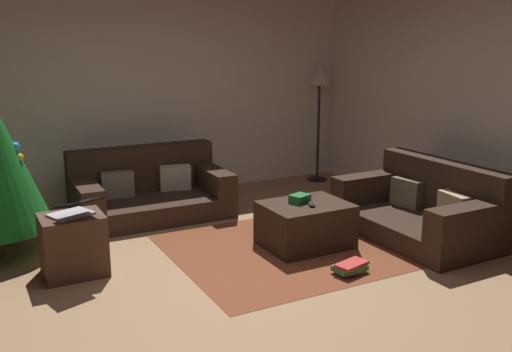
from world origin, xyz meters
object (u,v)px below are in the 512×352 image
couch_right (424,209)px  gift_box (300,199)px  book_stack (350,267)px  tv_remote (311,204)px  ottoman (305,225)px  laptop (74,210)px  side_table (73,245)px  corner_lamp (320,85)px  couch_left (149,191)px

couch_right → gift_box: 1.35m
gift_box → couch_right: bearing=-16.6°
couch_right → book_stack: (-1.27, -0.44, -0.23)m
tv_remote → book_stack: bearing=-70.2°
ottoman → gift_box: bearing=119.3°
couch_right → book_stack: size_ratio=5.00×
gift_box → laptop: size_ratio=0.36×
laptop → book_stack: laptop is taller
side_table → laptop: 0.33m
gift_box → corner_lamp: bearing=52.1°
ottoman → corner_lamp: size_ratio=0.51×
book_stack → corner_lamp: size_ratio=0.20×
ottoman → book_stack: 0.78m
couch_right → gift_box: couch_right is taller
couch_right → tv_remote: (-1.24, 0.24, 0.16)m
couch_right → tv_remote: bearing=78.5°
laptop → corner_lamp: size_ratio=0.31×
couch_right → laptop: bearing=79.2°
gift_box → corner_lamp: 2.84m
couch_left → gift_box: 1.95m
couch_left → gift_box: couch_left is taller
couch_right → ottoman: couch_right is taller
laptop → side_table: bearing=110.7°
gift_box → tv_remote: bearing=-72.6°
couch_left → book_stack: size_ratio=5.26×
laptop → book_stack: size_ratio=1.54×
couch_left → tv_remote: size_ratio=10.82×
gift_box → corner_lamp: (1.66, 2.13, 0.90)m
couch_left → ottoman: 2.00m
couch_left → tv_remote: 2.08m
side_table → laptop: size_ratio=1.05×
couch_left → book_stack: 2.69m
tv_remote → corner_lamp: corner_lamp is taller
side_table → couch_right: bearing=-11.3°
gift_box → tv_remote: size_ratio=1.13×
couch_left → laptop: (-1.08, -1.41, 0.31)m
gift_box → ottoman: bearing=-60.7°
book_stack → tv_remote: bearing=87.1°
side_table → corner_lamp: (3.77, 1.83, 1.11)m
side_table → book_stack: side_table is taller
ottoman → corner_lamp: (1.62, 2.19, 1.16)m
couch_right → laptop: size_ratio=3.25×
side_table → laptop: bearing=-69.3°
side_table → laptop: (0.02, -0.06, 0.33)m
tv_remote → book_stack: (-0.03, -0.69, -0.39)m
ottoman → laptop: laptop is taller
couch_left → couch_right: bearing=139.2°
tv_remote → laptop: bearing=-167.4°
ottoman → tv_remote: (0.01, -0.08, 0.23)m
ottoman → tv_remote: 0.24m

